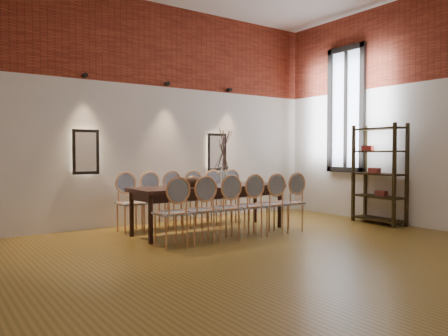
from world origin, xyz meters
TOP-DOWN VIEW (x-y plane):
  - floor at (0.00, 0.00)m, footprint 7.00×7.00m
  - wall_back at (0.00, 3.55)m, footprint 7.00×0.10m
  - wall_right at (3.55, 0.00)m, footprint 0.10×7.00m
  - brick_band_back at (0.00, 3.48)m, footprint 7.00×0.02m
  - brick_band_right at (3.48, 0.00)m, footprint 0.02×7.00m
  - niche_left at (-1.30, 3.45)m, footprint 0.36×0.06m
  - niche_right at (1.30, 3.45)m, footprint 0.36×0.06m
  - spot_fixture_left at (-1.30, 3.42)m, footprint 0.08×0.10m
  - spot_fixture_mid at (0.20, 3.42)m, footprint 0.08×0.10m
  - spot_fixture_right at (1.60, 3.42)m, footprint 0.08×0.10m
  - window_glass at (3.46, 2.00)m, footprint 0.02×0.78m
  - window_frame at (3.44, 2.00)m, footprint 0.08×0.90m
  - window_mullion at (3.44, 2.00)m, footprint 0.06×0.06m
  - dining_table at (0.32, 2.17)m, footprint 2.59×0.84m
  - chair_near_a at (-0.76, 1.48)m, footprint 0.44×0.44m
  - chair_near_b at (-0.33, 1.48)m, footprint 0.44×0.44m
  - chair_near_c at (0.10, 1.48)m, footprint 0.44×0.44m
  - chair_near_d at (0.53, 1.47)m, footprint 0.44×0.44m
  - chair_near_e at (0.96, 1.47)m, footprint 0.44×0.44m
  - chair_near_f at (1.40, 1.47)m, footprint 0.44×0.44m
  - chair_far_a at (-0.76, 2.87)m, footprint 0.44×0.44m
  - chair_far_b at (-0.33, 2.87)m, footprint 0.44×0.44m
  - chair_far_c at (0.11, 2.87)m, footprint 0.44×0.44m
  - chair_far_d at (0.54, 2.87)m, footprint 0.44×0.44m
  - chair_far_e at (0.97, 2.86)m, footprint 0.44×0.44m
  - chair_far_f at (1.40, 2.86)m, footprint 0.44×0.44m
  - vase at (0.59, 2.17)m, footprint 0.14×0.14m
  - dried_branches at (0.59, 2.17)m, footprint 0.50×0.50m
  - bowl at (-0.03, 2.12)m, footprint 0.24×0.24m
  - book at (0.25, 2.38)m, footprint 0.26×0.18m
  - shelving_rack at (3.28, 1.10)m, footprint 0.49×1.04m

SIDE VIEW (x-z plane):
  - floor at x=0.00m, z-range -0.02..0.00m
  - dining_table at x=0.32m, z-range 0.00..0.75m
  - chair_near_a at x=-0.76m, z-range 0.00..0.94m
  - chair_near_b at x=-0.33m, z-range 0.00..0.94m
  - chair_near_c at x=0.10m, z-range 0.00..0.94m
  - chair_near_d at x=0.53m, z-range 0.00..0.94m
  - chair_near_e at x=0.96m, z-range 0.00..0.94m
  - chair_near_f at x=1.40m, z-range 0.00..0.94m
  - chair_far_a at x=-0.76m, z-range 0.00..0.94m
  - chair_far_b at x=-0.33m, z-range 0.00..0.94m
  - chair_far_c at x=0.11m, z-range 0.00..0.94m
  - chair_far_d at x=0.54m, z-range 0.00..0.94m
  - chair_far_e at x=0.97m, z-range 0.00..0.94m
  - chair_far_f at x=1.40m, z-range 0.00..0.94m
  - book at x=0.25m, z-range 0.75..0.78m
  - bowl at x=-0.03m, z-range 0.75..0.93m
  - vase at x=0.59m, z-range 0.75..1.05m
  - shelving_rack at x=3.28m, z-range 0.00..1.80m
  - niche_left at x=-1.30m, z-range 0.97..1.63m
  - niche_right at x=1.30m, z-range 0.97..1.63m
  - dried_branches at x=0.59m, z-range 1.00..1.70m
  - wall_back at x=0.00m, z-range 0.00..4.00m
  - wall_right at x=3.55m, z-range 0.00..4.00m
  - window_glass at x=3.46m, z-range 0.96..3.34m
  - window_frame at x=3.44m, z-range 0.90..3.40m
  - window_mullion at x=3.44m, z-range 0.95..3.35m
  - spot_fixture_left at x=-1.30m, z-range 2.51..2.59m
  - spot_fixture_mid at x=0.20m, z-range 2.51..2.59m
  - spot_fixture_right at x=1.60m, z-range 2.51..2.59m
  - brick_band_back at x=0.00m, z-range 2.50..4.00m
  - brick_band_right at x=3.48m, z-range 2.50..4.00m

